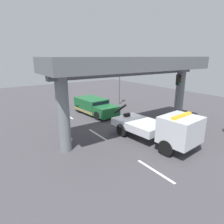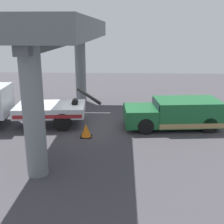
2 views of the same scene
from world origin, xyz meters
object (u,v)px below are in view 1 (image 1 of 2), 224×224
Objects in this scene: traffic_light_near at (120,77)px; traffic_cone_orange at (138,120)px; tow_truck_white at (161,128)px; traffic_light_far at (178,88)px; towed_van_green at (94,107)px.

traffic_cone_orange is (6.71, -2.94, -3.06)m from traffic_light_near.
traffic_light_near is (-10.87, 4.57, 2.19)m from tow_truck_white.
traffic_cone_orange is at bearing -23.63° from traffic_light_near.
traffic_light_far is at bearing 117.44° from tow_truck_white.
tow_truck_white is 4.56m from traffic_cone_orange.
traffic_light_far reaches higher than towed_van_green.
traffic_light_far is (6.61, 4.65, 2.38)m from towed_van_green.
tow_truck_white reaches higher than towed_van_green.
tow_truck_white is 1.36× the size of towed_van_green.
traffic_light_near reaches higher than traffic_light_far.
towed_van_green is (-8.99, -0.08, -0.42)m from tow_truck_white.
traffic_light_near reaches higher than traffic_cone_orange.
traffic_cone_orange is (-1.79, -2.94, -2.83)m from traffic_light_far.
towed_van_green is at bearing -67.93° from traffic_light_near.
traffic_light_near is 8.50m from traffic_light_far.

